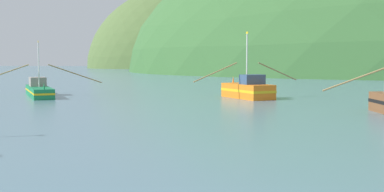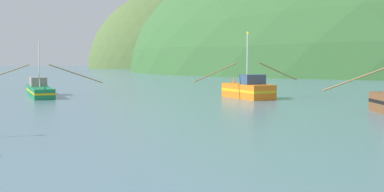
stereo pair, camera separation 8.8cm
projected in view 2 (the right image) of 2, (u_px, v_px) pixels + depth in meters
name	position (u px, v px, depth m)	size (l,w,h in m)	color
hill_far_center	(188.00, 68.00, 233.05)	(98.92, 79.14, 81.43)	#516B38
fishing_boat_green	(40.00, 90.00, 50.04)	(11.97, 10.44, 5.89)	#197A47
fishing_boat_orange	(248.00, 90.00, 47.28)	(10.61, 6.78, 6.69)	orange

